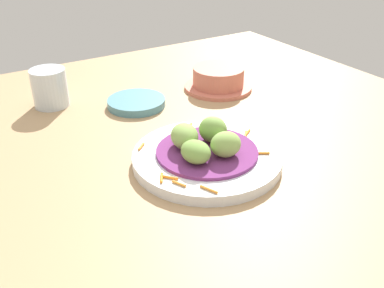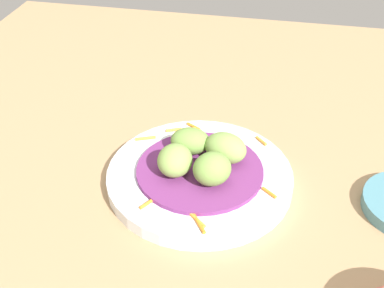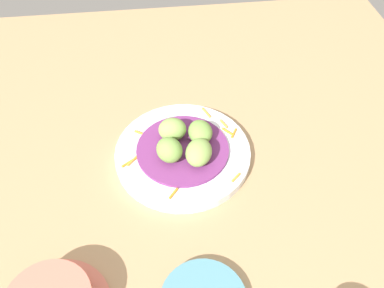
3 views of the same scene
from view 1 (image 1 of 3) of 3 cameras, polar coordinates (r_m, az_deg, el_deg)
name	(u,v)px [view 1 (image 1 of 3)]	position (r cm, az deg, el deg)	size (l,w,h in cm)	color
table_surface	(194,157)	(72.83, 0.22, -1.71)	(110.00, 110.00, 2.00)	tan
main_plate	(204,159)	(68.84, 1.61, -1.90)	(23.28, 23.28, 1.72)	silver
cabbage_bed	(204,152)	(68.27, 1.62, -1.08)	(15.85, 15.85, 0.56)	#702D6B
carrot_garnish	(207,156)	(67.55, 1.90, -1.51)	(20.65, 19.68, 0.40)	orange
guac_scoop_left	(213,130)	(69.91, 2.72, 1.86)	(4.10, 4.61, 4.14)	#759E47
guac_scoop_center	(184,136)	(68.42, -0.98, 1.04)	(5.47, 4.26, 3.70)	#84A851
guac_scoop_right	(196,152)	(64.61, 0.49, -1.01)	(4.13, 5.05, 3.22)	#759E47
guac_scoop_back	(226,144)	(66.15, 4.36, -0.03)	(4.25, 4.76, 3.83)	#84A851
side_plate_small	(135,103)	(89.02, -7.31, 5.30)	(11.50, 11.50, 1.50)	teal
terracotta_bowl	(218,79)	(96.57, 3.41, 8.33)	(14.62, 14.62, 4.81)	#C66B56
water_glass	(50,88)	(91.91, -17.87, 6.91)	(6.89, 6.89, 7.52)	silver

